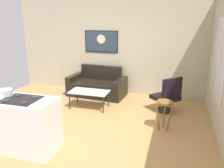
# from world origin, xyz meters

# --- Properties ---
(ground) EXTENTS (6.40, 6.40, 0.04)m
(ground) POSITION_xyz_m (0.00, 0.00, -0.02)
(ground) COLOR tan
(back_wall) EXTENTS (6.40, 0.05, 2.80)m
(back_wall) POSITION_xyz_m (0.00, 2.42, 1.40)
(back_wall) COLOR #B8AF91
(back_wall) RESTS_ON ground
(couch) EXTENTS (1.73, 0.97, 0.85)m
(couch) POSITION_xyz_m (-0.47, 1.96, 0.28)
(couch) COLOR black
(couch) RESTS_ON ground
(coffee_table) EXTENTS (0.99, 0.54, 0.44)m
(coffee_table) POSITION_xyz_m (-0.33, 0.95, 0.40)
(coffee_table) COLOR silver
(coffee_table) RESTS_ON ground
(armchair) EXTENTS (0.78, 0.79, 0.89)m
(armchair) POSITION_xyz_m (1.60, 1.23, 0.42)
(armchair) COLOR black
(armchair) RESTS_ON ground
(bar_stool) EXTENTS (0.37, 0.36, 0.62)m
(bar_stool) POSITION_xyz_m (1.59, 0.27, 0.49)
(bar_stool) COLOR brown
(bar_stool) RESTS_ON ground
(kitchen_counter) EXTENTS (1.79, 0.62, 0.94)m
(kitchen_counter) POSITION_xyz_m (-1.01, -1.14, 0.46)
(kitchen_counter) COLOR white
(kitchen_counter) RESTS_ON ground
(mixing_bowl) EXTENTS (0.24, 0.24, 0.12)m
(mixing_bowl) POSITION_xyz_m (-1.06, -1.05, 0.97)
(mixing_bowl) COLOR silver
(mixing_bowl) RESTS_ON kitchen_counter
(wall_painting) EXTENTS (1.04, 0.03, 0.66)m
(wall_painting) POSITION_xyz_m (-0.48, 2.38, 1.56)
(wall_painting) COLOR black
(window) EXTENTS (0.03, 1.34, 1.59)m
(window) POSITION_xyz_m (2.59, 0.90, 1.43)
(window) COLOR silver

